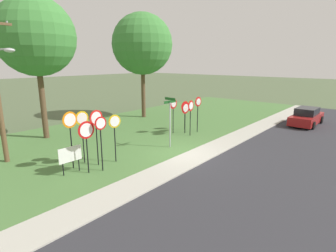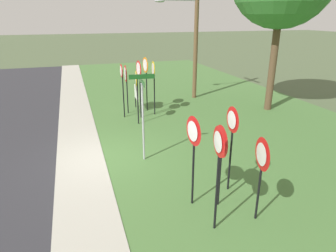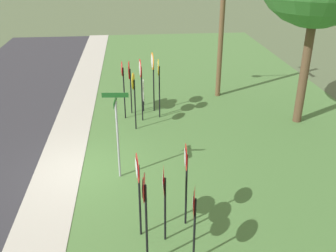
# 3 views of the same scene
# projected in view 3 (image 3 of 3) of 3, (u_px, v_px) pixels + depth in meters

# --- Properties ---
(ground_plane) EXTENTS (160.00, 160.00, 0.00)m
(ground_plane) POSITION_uv_depth(u_px,v_px,m) (82.00, 171.00, 13.17)
(ground_plane) COLOR #4C5B3D
(sidewalk_strip) EXTENTS (44.00, 1.60, 0.06)m
(sidewalk_strip) POSITION_uv_depth(u_px,v_px,m) (58.00, 172.00, 13.09)
(sidewalk_strip) COLOR #ADAA9E
(sidewalk_strip) RESTS_ON ground_plane
(grass_median) EXTENTS (44.00, 12.00, 0.04)m
(grass_median) POSITION_uv_depth(u_px,v_px,m) (252.00, 162.00, 13.70)
(grass_median) COLOR #477038
(grass_median) RESTS_ON ground_plane
(stop_sign_near_left) EXTENTS (0.77, 0.11, 2.76)m
(stop_sign_near_left) POSITION_uv_depth(u_px,v_px,m) (153.00, 69.00, 17.04)
(stop_sign_near_left) COLOR black
(stop_sign_near_left) RESTS_ON grass_median
(stop_sign_near_right) EXTENTS (0.80, 0.11, 2.43)m
(stop_sign_near_right) POSITION_uv_depth(u_px,v_px,m) (130.00, 76.00, 16.92)
(stop_sign_near_right) COLOR black
(stop_sign_near_right) RESTS_ON grass_median
(stop_sign_far_left) EXTENTS (0.76, 0.11, 2.76)m
(stop_sign_far_left) POSITION_uv_depth(u_px,v_px,m) (141.00, 76.00, 16.07)
(stop_sign_far_left) COLOR black
(stop_sign_far_left) RESTS_ON grass_median
(stop_sign_far_center) EXTENTS (0.70, 0.11, 2.65)m
(stop_sign_far_center) POSITION_uv_depth(u_px,v_px,m) (159.00, 76.00, 16.42)
(stop_sign_far_center) COLOR black
(stop_sign_far_center) RESTS_ON grass_median
(stop_sign_far_right) EXTENTS (0.62, 0.10, 2.59)m
(stop_sign_far_right) POSITION_uv_depth(u_px,v_px,m) (123.00, 79.00, 16.36)
(stop_sign_far_right) COLOR black
(stop_sign_far_right) RESTS_ON grass_median
(stop_sign_center_tall) EXTENTS (0.66, 0.13, 2.44)m
(stop_sign_center_tall) POSITION_uv_depth(u_px,v_px,m) (134.00, 89.00, 15.39)
(stop_sign_center_tall) COLOR black
(stop_sign_center_tall) RESTS_ON grass_median
(yield_sign_near_left) EXTENTS (0.75, 0.12, 2.44)m
(yield_sign_near_left) POSITION_uv_depth(u_px,v_px,m) (137.00, 176.00, 9.47)
(yield_sign_near_left) COLOR black
(yield_sign_near_left) RESTS_ON grass_median
(yield_sign_near_right) EXTENTS (0.82, 0.12, 2.23)m
(yield_sign_near_right) POSITION_uv_depth(u_px,v_px,m) (164.00, 187.00, 9.37)
(yield_sign_near_right) COLOR black
(yield_sign_near_right) RESTS_ON grass_median
(yield_sign_far_left) EXTENTS (0.78, 0.19, 2.15)m
(yield_sign_far_left) POSITION_uv_depth(u_px,v_px,m) (194.00, 208.00, 8.72)
(yield_sign_far_left) COLOR black
(yield_sign_far_left) RESTS_ON grass_median
(yield_sign_far_right) EXTENTS (0.71, 0.11, 2.48)m
(yield_sign_far_right) POSITION_uv_depth(u_px,v_px,m) (186.00, 166.00, 9.87)
(yield_sign_far_right) COLOR black
(yield_sign_far_right) RESTS_ON grass_median
(yield_sign_center) EXTENTS (0.68, 0.12, 2.56)m
(yield_sign_center) POSITION_uv_depth(u_px,v_px,m) (144.00, 200.00, 8.48)
(yield_sign_center) COLOR black
(yield_sign_center) RESTS_ON grass_median
(street_name_post) EXTENTS (0.96, 0.81, 2.97)m
(street_name_post) POSITION_uv_depth(u_px,v_px,m) (117.00, 129.00, 12.08)
(street_name_post) COLOR #9EA0A8
(street_name_post) RESTS_ON grass_median
(utility_pole) EXTENTS (2.10, 2.54, 7.64)m
(utility_pole) POSITION_uv_depth(u_px,v_px,m) (218.00, 12.00, 17.94)
(utility_pole) COLOR brown
(utility_pole) RESTS_ON grass_median
(notice_board) EXTENTS (1.10, 0.09, 1.25)m
(notice_board) POSITION_uv_depth(u_px,v_px,m) (143.00, 91.00, 17.85)
(notice_board) COLOR black
(notice_board) RESTS_ON grass_median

